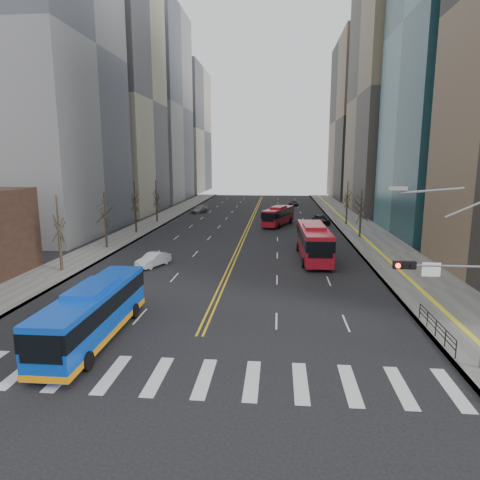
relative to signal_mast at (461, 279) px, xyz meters
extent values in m
plane|color=black|center=(-13.77, -2.00, -4.86)|extent=(220.00, 220.00, 0.00)
cube|color=slate|center=(3.73, 43.00, -4.78)|extent=(7.00, 130.00, 0.15)
cube|color=slate|center=(-30.27, 43.00, -4.78)|extent=(5.00, 130.00, 0.15)
cube|color=silver|center=(-22.04, -2.00, -4.85)|extent=(0.70, 4.00, 0.01)
cube|color=silver|center=(-19.67, -2.00, -4.85)|extent=(0.70, 4.00, 0.01)
cube|color=silver|center=(-17.31, -2.00, -4.85)|extent=(0.70, 4.00, 0.01)
cube|color=silver|center=(-14.95, -2.00, -4.85)|extent=(0.70, 4.00, 0.01)
cube|color=silver|center=(-12.58, -2.00, -4.85)|extent=(0.70, 4.00, 0.01)
cube|color=silver|center=(-10.22, -2.00, -4.85)|extent=(0.70, 4.00, 0.01)
cube|color=silver|center=(-7.86, -2.00, -4.85)|extent=(0.70, 4.00, 0.01)
cube|color=silver|center=(-5.49, -2.00, -4.85)|extent=(0.70, 4.00, 0.01)
cube|color=silver|center=(-3.13, -2.00, -4.85)|extent=(0.70, 4.00, 0.01)
cube|color=silver|center=(-0.77, -2.00, -4.85)|extent=(0.70, 4.00, 0.01)
cube|color=gold|center=(-13.97, 53.00, -4.85)|extent=(0.15, 100.00, 0.01)
cube|color=gold|center=(-13.57, 53.00, -4.85)|extent=(0.15, 100.00, 0.01)
cube|color=gray|center=(-44.77, 38.00, 21.14)|extent=(22.00, 24.00, 52.00)
cube|color=#A19982|center=(-44.77, 64.00, 17.14)|extent=(22.00, 22.00, 44.00)
cube|color=gray|center=(-43.77, 91.00, 19.14)|extent=(20.00, 26.00, 48.00)
cube|color=#807259|center=(16.23, 69.00, 18.14)|extent=(20.00, 26.00, 46.00)
cube|color=#A19982|center=(-42.77, 123.00, 15.14)|extent=(18.00, 30.00, 40.00)
cube|color=brown|center=(15.23, 101.00, 16.14)|extent=(18.00, 30.00, 42.00)
cylinder|color=gray|center=(-0.82, 0.00, 0.64)|extent=(4.50, 0.12, 0.12)
cube|color=black|center=(-2.77, 0.00, 0.64)|extent=(1.10, 0.28, 0.38)
cylinder|color=#FF190C|center=(-3.12, -0.16, 0.64)|extent=(0.24, 0.08, 0.24)
cylinder|color=black|center=(-2.77, -0.16, 0.64)|extent=(0.24, 0.08, 0.24)
cylinder|color=black|center=(-2.42, -0.16, 0.64)|extent=(0.24, 0.08, 0.24)
cube|color=white|center=(-1.47, 0.00, 0.44)|extent=(0.90, 0.06, 0.70)
cube|color=#999993|center=(-3.37, 0.00, 4.44)|extent=(0.90, 0.35, 0.18)
cube|color=black|center=(0.53, 4.00, -3.71)|extent=(0.04, 6.00, 0.04)
cylinder|color=black|center=(0.53, 1.00, -4.21)|extent=(0.06, 0.06, 1.00)
cylinder|color=black|center=(0.53, 2.50, -4.21)|extent=(0.06, 0.06, 1.00)
cylinder|color=black|center=(0.53, 4.00, -4.21)|extent=(0.06, 0.06, 1.00)
cylinder|color=black|center=(0.53, 5.50, -4.21)|extent=(0.06, 0.06, 1.00)
cylinder|color=black|center=(0.53, 7.00, -4.21)|extent=(0.06, 0.06, 1.00)
cylinder|color=#33281F|center=(-29.77, 17.00, -2.91)|extent=(0.28, 0.28, 3.90)
cylinder|color=#33281F|center=(-29.77, 28.00, -3.06)|extent=(0.28, 0.28, 3.60)
cylinder|color=#33281F|center=(-29.77, 39.00, -2.86)|extent=(0.28, 0.28, 4.00)
cylinder|color=#33281F|center=(-29.77, 50.00, -2.96)|extent=(0.28, 0.28, 3.80)
cylinder|color=#33281F|center=(2.23, 38.00, -3.11)|extent=(0.28, 0.28, 3.50)
cylinder|color=#33281F|center=(2.23, 50.00, -2.98)|extent=(0.28, 0.28, 3.75)
cube|color=blue|center=(-19.91, 2.00, -3.13)|extent=(2.46, 11.63, 2.75)
cube|color=black|center=(-19.91, 2.00, -2.59)|extent=(2.52, 11.65, 0.99)
cube|color=blue|center=(-19.91, 2.00, -1.66)|extent=(1.95, 4.07, 0.40)
cube|color=orange|center=(-19.91, 2.00, -4.31)|extent=(2.52, 11.65, 0.35)
cylinder|color=black|center=(-21.11, -1.72, -4.36)|extent=(0.30, 1.00, 1.00)
cylinder|color=black|center=(-18.69, -1.71, -4.36)|extent=(0.30, 1.00, 1.00)
cylinder|color=black|center=(-21.14, 5.72, -4.36)|extent=(0.30, 1.00, 1.00)
cylinder|color=black|center=(-18.72, 5.73, -4.36)|extent=(0.30, 1.00, 1.00)
cube|color=#A8111F|center=(-5.17, 24.57, -2.93)|extent=(3.07, 12.08, 3.14)
cube|color=black|center=(-5.17, 24.57, -2.34)|extent=(3.13, 12.10, 1.12)
cube|color=#A8111F|center=(-5.17, 24.57, -1.26)|extent=(2.30, 4.26, 0.40)
cylinder|color=black|center=(-6.43, 20.69, -4.36)|extent=(0.33, 1.01, 1.00)
cylinder|color=black|center=(-3.70, 20.77, -4.36)|extent=(0.33, 1.01, 1.00)
cylinder|color=black|center=(-6.64, 28.38, -4.36)|extent=(0.33, 1.01, 1.00)
cylinder|color=black|center=(-3.91, 28.45, -4.36)|extent=(0.33, 1.01, 1.00)
cube|color=#A8111F|center=(-8.98, 48.25, -3.25)|extent=(5.29, 10.05, 2.52)
cube|color=black|center=(-8.98, 48.25, -2.73)|extent=(5.36, 10.08, 0.92)
cube|color=#A8111F|center=(-8.98, 48.25, -1.89)|extent=(2.81, 3.84, 0.40)
cylinder|color=black|center=(-11.06, 45.63, -4.36)|extent=(0.61, 1.04, 1.00)
cylinder|color=black|center=(-8.94, 44.91, -4.36)|extent=(0.61, 1.04, 1.00)
cylinder|color=black|center=(-9.03, 51.60, -4.36)|extent=(0.61, 1.04, 1.00)
cylinder|color=black|center=(-6.91, 50.88, -4.36)|extent=(0.61, 1.04, 1.00)
imported|color=silver|center=(-21.59, 19.87, -4.17)|extent=(3.01, 4.43, 1.38)
imported|color=black|center=(-1.86, 50.73, -4.07)|extent=(3.16, 4.97, 1.58)
imported|color=gray|center=(-24.92, 63.99, -4.15)|extent=(3.36, 5.26, 1.42)
imported|color=black|center=(-5.42, 79.07, -4.30)|extent=(2.18, 4.12, 1.10)
camera|label=1|loc=(-9.10, -21.30, 5.82)|focal=32.00mm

